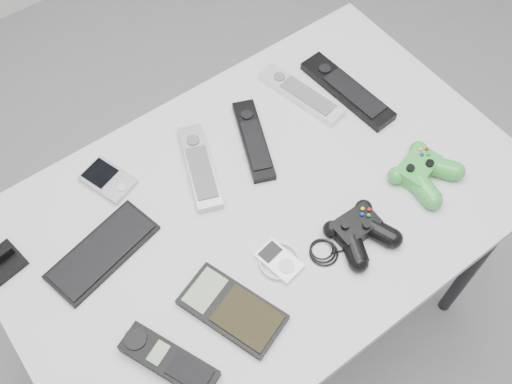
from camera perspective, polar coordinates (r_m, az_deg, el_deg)
floor at (r=1.92m, az=1.61°, el=-11.53°), size 3.50×3.50×0.00m
desk at (r=1.30m, az=0.69°, el=-2.53°), size 1.09×0.70×0.73m
pda_keyboard at (r=1.22m, az=-14.42°, el=-5.51°), size 0.24×0.14×0.01m
dock_bracket at (r=1.26m, az=-23.20°, el=-6.07°), size 0.09×0.08×0.04m
pda at (r=1.30m, az=-13.91°, el=1.17°), size 0.10×0.13×0.02m
remote_silver_a at (r=1.29m, az=-5.37°, el=2.44°), size 0.13×0.22×0.02m
remote_black_a at (r=1.32m, az=-0.24°, el=5.01°), size 0.13×0.22×0.02m
remote_black_b at (r=1.43m, az=8.68°, el=9.58°), size 0.08×0.26×0.02m
remote_silver_b at (r=1.41m, az=4.30°, el=9.33°), size 0.09×0.23×0.02m
cordless_handset at (r=1.11m, az=-8.30°, el=-15.61°), size 0.12×0.19×0.03m
calculator at (r=1.14m, az=-2.28°, el=-11.11°), size 0.16×0.22×0.02m
mp3_player at (r=1.18m, az=2.22°, el=-6.56°), size 0.10×0.10×0.02m
controller_black at (r=1.21m, az=9.85°, el=-3.66°), size 0.22×0.14×0.04m
controller_green at (r=1.31m, az=15.64°, el=1.96°), size 0.16×0.17×0.05m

